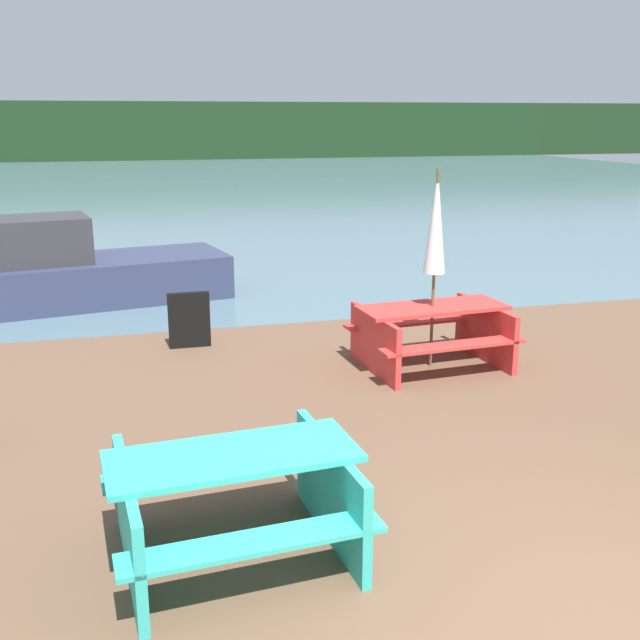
# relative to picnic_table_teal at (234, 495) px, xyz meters

# --- Properties ---
(water) EXTENTS (60.00, 50.00, 0.00)m
(water) POSITION_rel_picnic_table_teal_xyz_m (1.99, 30.88, -0.47)
(water) COLOR slate
(water) RESTS_ON ground_plane
(far_treeline) EXTENTS (80.00, 1.60, 4.00)m
(far_treeline) POSITION_rel_picnic_table_teal_xyz_m (1.99, 50.88, 1.53)
(far_treeline) COLOR #193319
(far_treeline) RESTS_ON water
(picnic_table_teal) EXTENTS (1.81, 1.51, 0.79)m
(picnic_table_teal) POSITION_rel_picnic_table_teal_xyz_m (0.00, 0.00, 0.00)
(picnic_table_teal) COLOR #33B7A8
(picnic_table_teal) RESTS_ON ground_plane
(picnic_table_red) EXTENTS (1.91, 1.51, 0.77)m
(picnic_table_red) POSITION_rel_picnic_table_teal_xyz_m (2.97, 3.52, -0.01)
(picnic_table_red) COLOR red
(picnic_table_red) RESTS_ON ground_plane
(umbrella_white) EXTENTS (0.26, 0.26, 2.41)m
(umbrella_white) POSITION_rel_picnic_table_teal_xyz_m (2.97, 3.52, 1.30)
(umbrella_white) COLOR brown
(umbrella_white) RESTS_ON ground_plane
(boat) EXTENTS (5.04, 2.54, 1.45)m
(boat) POSITION_rel_picnic_table_teal_xyz_m (-1.57, 8.03, 0.07)
(boat) COLOR #333856
(boat) RESTS_ON water
(signboard) EXTENTS (0.55, 0.08, 0.75)m
(signboard) POSITION_rel_picnic_table_teal_xyz_m (0.16, 5.07, -0.09)
(signboard) COLOR black
(signboard) RESTS_ON ground_plane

